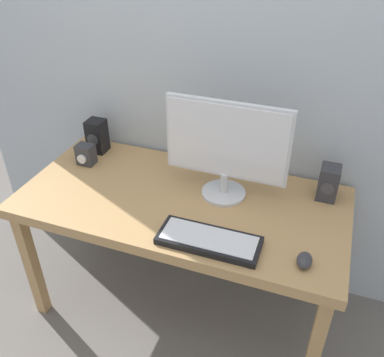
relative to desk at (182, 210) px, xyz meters
The scene contains 9 objects.
ground_plane 0.65m from the desk, ahead, with size 6.00×6.00×0.00m, color slate.
wall_back 0.94m from the desk, 90.00° to the left, with size 2.88×0.04×3.00m, color #B2BCC6.
desk is the anchor object (origin of this frame).
monitor 0.38m from the desk, 30.79° to the left, with size 0.55×0.20×0.46m.
keyboard_primary 0.34m from the desk, 48.79° to the right, with size 0.41×0.17×0.03m.
mouse 0.64m from the desk, 21.72° to the right, with size 0.06×0.09×0.04m, color #333338.
speaker_right 0.68m from the desk, 20.73° to the left, with size 0.09×0.10×0.16m.
speaker_left 0.65m from the desk, 156.66° to the left, with size 0.09×0.10×0.18m.
audio_controller 0.60m from the desk, 168.90° to the left, with size 0.09×0.08×0.11m.
Camera 1 is at (0.57, -1.42, 1.86)m, focal length 38.78 mm.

